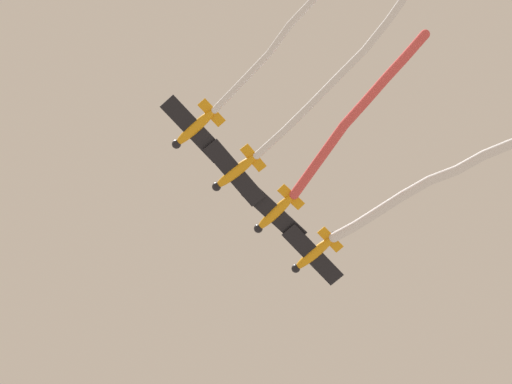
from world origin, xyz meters
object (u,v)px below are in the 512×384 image
at_px(airplane_lead, 313,254).
at_px(airplane_left_wing, 275,213).
at_px(airplane_right_wing, 235,172).
at_px(airplane_slot, 194,128).

xyz_separation_m(airplane_lead, airplane_left_wing, (-5.53, -0.69, 0.30)).
bearing_deg(airplane_right_wing, airplane_lead, -92.99).
height_order(airplane_left_wing, airplane_right_wing, airplane_left_wing).
bearing_deg(airplane_lead, airplane_left_wing, 90.34).
bearing_deg(airplane_left_wing, airplane_slot, 93.67).
relative_size(airplane_right_wing, airplane_slot, 1.00).
bearing_deg(airplane_right_wing, airplane_left_wing, -93.00).
bearing_deg(airplane_slot, airplane_left_wing, -90.11).
distance_m(airplane_lead, airplane_left_wing, 5.58).
xyz_separation_m(airplane_left_wing, airplane_right_wing, (-5.55, -0.70, -0.30)).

